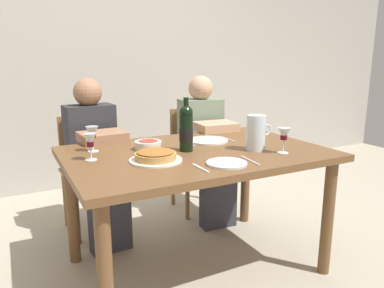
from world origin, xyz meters
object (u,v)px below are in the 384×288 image
at_px(baked_tart, 156,156).
at_px(diner_right, 206,144).
at_px(wine_glass_right_diner, 284,135).
at_px(wine_bottle, 186,128).
at_px(salad_bowl, 148,144).
at_px(water_pitcher, 256,135).
at_px(dining_table, 196,165).
at_px(dinner_plate_left_setting, 208,141).
at_px(diner_left, 96,157).
at_px(chair_right, 194,152).
at_px(chair_left, 88,165).
at_px(dinner_plate_right_setting, 226,163).
at_px(wine_glass_centre, 92,133).
at_px(wine_glass_left_diner, 90,142).

bearing_deg(baked_tart, diner_right, 45.85).
bearing_deg(wine_glass_right_diner, wine_bottle, 147.31).
height_order(baked_tart, wine_glass_right_diner, wine_glass_right_diner).
bearing_deg(salad_bowl, water_pitcher, -28.78).
bearing_deg(baked_tart, wine_glass_right_diner, -14.08).
xyz_separation_m(dining_table, dinner_plate_left_setting, (0.18, 0.18, 0.10)).
bearing_deg(wine_bottle, water_pitcher, -24.30).
relative_size(baked_tart, diner_left, 0.24).
bearing_deg(chair_right, salad_bowl, 50.73).
relative_size(chair_left, diner_left, 0.75).
distance_m(chair_left, diner_right, 0.94).
bearing_deg(water_pitcher, chair_left, 126.04).
bearing_deg(wine_glass_right_diner, dining_table, 145.41).
distance_m(salad_bowl, dinner_plate_right_setting, 0.54).
bearing_deg(wine_glass_centre, diner_left, 75.93).
relative_size(water_pitcher, chair_right, 0.24).
xyz_separation_m(baked_tart, wine_glass_right_diner, (0.71, -0.18, 0.08)).
distance_m(baked_tart, wine_glass_left_diner, 0.35).
distance_m(dining_table, chair_right, 1.02).
relative_size(wine_glass_right_diner, diner_left, 0.13).
xyz_separation_m(wine_bottle, diner_right, (0.50, 0.64, -0.28)).
distance_m(wine_glass_left_diner, dinner_plate_left_setting, 0.80).
bearing_deg(diner_left, dinner_plate_right_setting, 109.13).
bearing_deg(wine_bottle, chair_left, 114.05).
height_order(water_pitcher, wine_glass_centre, water_pitcher).
xyz_separation_m(wine_glass_left_diner, wine_glass_right_diner, (1.01, -0.35, 0.00)).
bearing_deg(wine_glass_centre, dinner_plate_right_setting, -47.22).
height_order(diner_left, chair_right, diner_left).
relative_size(salad_bowl, wine_glass_centre, 1.08).
xyz_separation_m(water_pitcher, wine_glass_right_diner, (0.10, -0.13, 0.01)).
xyz_separation_m(water_pitcher, chair_right, (0.14, 1.04, -0.36)).
bearing_deg(water_pitcher, salad_bowl, 151.22).
bearing_deg(dining_table, chair_left, 116.61).
relative_size(wine_bottle, wine_glass_centre, 2.11).
bearing_deg(salad_bowl, wine_glass_left_diner, -166.40).
height_order(dining_table, wine_glass_left_diner, wine_glass_left_diner).
relative_size(wine_bottle, dinner_plate_left_setting, 1.20).
distance_m(dinner_plate_right_setting, chair_right, 1.34).
bearing_deg(wine_glass_left_diner, wine_glass_centre, 74.19).
height_order(wine_glass_left_diner, diner_left, diner_left).
bearing_deg(dinner_plate_right_setting, dining_table, 89.40).
relative_size(wine_bottle, baked_tart, 1.12).
xyz_separation_m(dining_table, wine_glass_centre, (-0.55, 0.25, 0.20)).
bearing_deg(wine_glass_left_diner, water_pitcher, -13.54).
height_order(dining_table, baked_tart, baked_tart).
relative_size(wine_glass_right_diner, chair_right, 0.17).
bearing_deg(diner_left, baked_tart, 95.93).
distance_m(wine_glass_right_diner, chair_left, 1.52).
height_order(wine_glass_left_diner, diner_right, diner_right).
height_order(water_pitcher, salad_bowl, water_pitcher).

